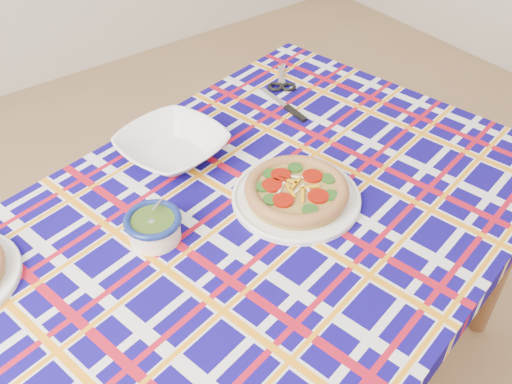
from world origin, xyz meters
TOP-DOWN VIEW (x-y plane):
  - floor at (0.00, 0.00)m, footprint 4.00×4.00m
  - dining_table at (-0.29, -0.11)m, footprint 1.63×1.21m
  - tablecloth at (-0.29, -0.11)m, footprint 1.67×1.25m
  - main_focaccia_plate at (-0.15, -0.11)m, footprint 0.31×0.31m
  - pesto_bowl at (-0.46, -0.02)m, footprint 0.13×0.13m
  - serving_bowl at (-0.29, 0.20)m, footprint 0.30×0.30m
  - table_knife at (0.08, 0.25)m, footprint 0.03×0.22m
  - kitchen_scissors at (0.18, 0.34)m, footprint 0.18×0.20m

SIDE VIEW (x-z plane):
  - floor at x=0.00m, z-range 0.00..0.00m
  - dining_table at x=-0.29m, z-range 0.28..0.97m
  - tablecloth at x=-0.29m, z-range 0.60..0.69m
  - table_knife at x=0.08m, z-range 0.69..0.70m
  - kitchen_scissors at x=0.18m, z-range 0.69..0.71m
  - main_focaccia_plate at x=-0.15m, z-range 0.69..0.75m
  - serving_bowl at x=-0.29m, z-range 0.69..0.75m
  - pesto_bowl at x=-0.46m, z-range 0.69..0.76m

